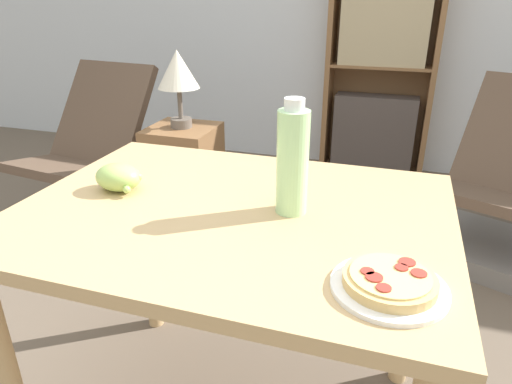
{
  "coord_description": "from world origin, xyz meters",
  "views": [
    {
      "loc": [
        0.44,
        -0.92,
        1.27
      ],
      "look_at": [
        0.13,
        0.04,
        0.83
      ],
      "focal_mm": 32.0,
      "sensor_mm": 36.0,
      "label": 1
    }
  ],
  "objects": [
    {
      "name": "lounge_chair_far",
      "position": [
        1.0,
        1.42,
        0.29
      ],
      "size": [
        0.78,
        0.92,
        0.88
      ],
      "rotation": [
        0.0,
        0.0,
        -0.39
      ],
      "color": "slate",
      "rests_on": "ground_plane"
    },
    {
      "name": "dining_table",
      "position": [
        0.07,
        0.05,
        0.65
      ],
      "size": [
        1.09,
        0.81,
        0.77
      ],
      "color": "tan",
      "rests_on": "ground_plane"
    },
    {
      "name": "drink_bottle",
      "position": [
        0.21,
        0.08,
        0.9
      ],
      "size": [
        0.08,
        0.08,
        0.28
      ],
      "color": "#B7EAA3",
      "rests_on": "dining_table"
    },
    {
      "name": "lounge_chair_near",
      "position": [
        -1.27,
        1.18,
        0.29
      ],
      "size": [
        0.65,
        0.82,
        0.88
      ],
      "rotation": [
        0.0,
        0.0,
        -0.12
      ],
      "color": "slate",
      "rests_on": "ground_plane"
    },
    {
      "name": "pizza_on_plate",
      "position": [
        0.46,
        -0.18,
        0.78
      ],
      "size": [
        0.22,
        0.22,
        0.04
      ],
      "color": "white",
      "rests_on": "dining_table"
    },
    {
      "name": "bookshelf",
      "position": [
        0.28,
        2.47,
        0.72
      ],
      "size": [
        0.75,
        0.26,
        1.58
      ],
      "color": "brown",
      "rests_on": "ground_plane"
    },
    {
      "name": "grape_bunch",
      "position": [
        -0.27,
        0.07,
        0.8
      ],
      "size": [
        0.13,
        0.1,
        0.08
      ],
      "color": "#A8CC66",
      "rests_on": "dining_table"
    },
    {
      "name": "side_table",
      "position": [
        -0.62,
        1.14,
        0.31
      ],
      "size": [
        0.34,
        0.34,
        0.63
      ],
      "color": "brown",
      "rests_on": "ground_plane"
    },
    {
      "name": "table_lamp",
      "position": [
        -0.62,
        1.14,
        0.9
      ],
      "size": [
        0.21,
        0.21,
        0.39
      ],
      "color": "#665B51",
      "rests_on": "side_table"
    }
  ]
}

